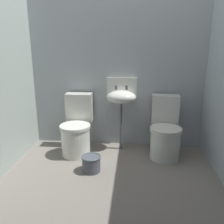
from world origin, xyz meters
TOP-DOWN VIEW (x-y plane):
  - ground_plane at (0.00, 0.00)m, footprint 2.81×2.42m
  - wall_back at (0.00, 1.06)m, footprint 2.81×0.10m
  - toilet_left at (-0.51, 0.66)m, footprint 0.41×0.60m
  - toilet_right at (0.66, 0.66)m, footprint 0.42×0.61m
  - sink at (0.07, 0.85)m, footprint 0.42×0.34m
  - bucket at (-0.23, 0.16)m, footprint 0.23×0.23m

SIDE VIEW (x-z plane):
  - ground_plane at x=0.00m, z-range -0.08..0.00m
  - bucket at x=-0.23m, z-range 0.00..0.20m
  - toilet_left at x=-0.51m, z-range -0.07..0.71m
  - toilet_right at x=0.66m, z-range -0.07..0.71m
  - sink at x=0.07m, z-range 0.26..1.25m
  - wall_back at x=0.00m, z-range 0.00..2.14m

